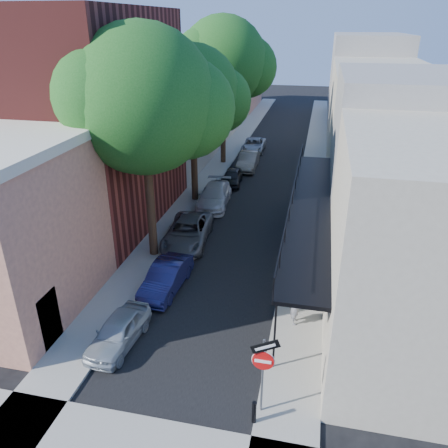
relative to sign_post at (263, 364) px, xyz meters
The scene contains 20 objects.
ground 3.88m from the sign_post, 162.90° to the right, with size 160.00×160.00×0.00m, color black.
road_surface 29.27m from the sign_post, 96.21° to the left, with size 6.00×64.00×0.01m, color black.
sidewalk_left 29.96m from the sign_post, 103.85° to the left, with size 2.00×64.00×0.12m, color gray.
sidewalk_right 29.11m from the sign_post, 88.34° to the left, with size 2.00×64.00×0.12m, color gray.
sidewalk_cross 4.22m from the sign_post, 148.02° to the right, with size 12.00×2.00×0.12m, color gray.
buildings_left 30.59m from the sign_post, 114.15° to the left, with size 10.10×59.10×12.00m.
buildings_right 29.20m from the sign_post, 78.44° to the left, with size 9.80×55.00×10.00m.
sign_post is the anchor object (origin of this frame).
bollard 1.60m from the sign_post, 108.56° to the right, with size 0.14×0.14×0.80m, color black.
oak_near 12.77m from the sign_post, 125.09° to the left, with size 7.48×6.80×11.42m.
oak_mid 19.14m from the sign_post, 110.86° to the left, with size 6.60×6.00×10.20m.
oak_far 27.80m from the sign_post, 103.91° to the left, with size 7.70×7.00×11.90m.
parked_car_a 6.30m from the sign_post, 159.85° to the left, with size 1.39×3.45×1.17m, color #97A0A7.
parked_car_b 8.14m from the sign_post, 130.75° to the left, with size 1.35×3.87×1.28m, color #161745.
parked_car_c 12.20m from the sign_post, 117.52° to the left, with size 2.26×4.89×1.36m, color #54565B.
parked_car_d 17.35m from the sign_post, 108.36° to the left, with size 1.92×4.73×1.37m, color #BDBCC1.
parked_car_e 21.44m from the sign_post, 103.82° to the left, with size 1.36×3.38×1.15m, color black.
parked_car_f 25.32m from the sign_post, 100.39° to the left, with size 1.47×4.22×1.39m, color #666056.
parked_car_g 30.80m from the sign_post, 99.23° to the left, with size 2.00×4.33×1.20m, color #9097A3.
pedestrian 4.89m from the sign_post, 81.35° to the left, with size 0.59×0.38×1.61m, color slate.
Camera 1 is at (4.15, -9.04, 11.26)m, focal length 35.00 mm.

